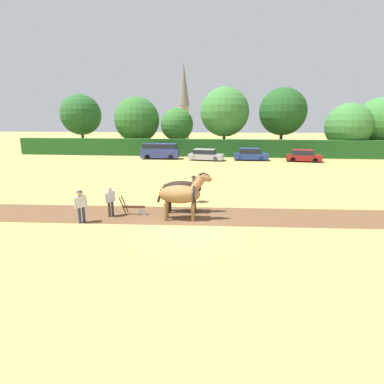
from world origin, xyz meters
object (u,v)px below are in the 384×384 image
object	(u,v)px
tree_center	(225,112)
parked_car_center	(303,156)
parked_car_center_left	(250,155)
plow	(136,209)
parked_car_left	(206,155)
tree_far_left	(81,115)
draft_horse_lead_left	(182,194)
farmer_beside_team	(194,187)
parked_van	(160,151)
tree_center_left	(177,124)
draft_horse_lead_right	(184,189)
tree_left	(137,120)
tree_center_right	(283,112)
tree_right	(349,126)
farmer_at_plow	(110,200)
church_spire	(184,100)
tree_far_right	(380,121)
farmer_onlooker_left	(81,204)

from	to	relation	value
tree_center	parked_car_center	distance (m)	13.67
tree_center	parked_car_center_left	world-z (taller)	tree_center
plow	parked_car_left	size ratio (longest dim) A/B	0.32
tree_far_left	parked_car_center	distance (m)	35.27
draft_horse_lead_left	tree_far_left	bearing A→B (deg)	119.67
farmer_beside_team	parked_van	world-z (taller)	parked_van
tree_far_left	farmer_beside_team	bearing A→B (deg)	-53.54
tree_center_left	parked_car_center_left	size ratio (longest dim) A/B	1.60
tree_far_left	parked_car_center_left	xyz separation A→B (m)	(27.13, -8.44, -5.26)
draft_horse_lead_right	parked_car_left	distance (m)	22.91
farmer_beside_team	tree_left	bearing A→B (deg)	96.88
plow	draft_horse_lead_right	bearing A→B (deg)	14.04
plow	parked_car_left	bearing A→B (deg)	81.41
tree_center_right	draft_horse_lead_left	distance (m)	34.52
tree_center_right	parked_car_center_left	bearing A→B (deg)	-123.35
tree_right	draft_horse_lead_right	distance (m)	35.81
tree_right	farmer_at_plow	xyz separation A→B (m)	(-23.24, -31.20, -3.35)
plow	farmer_beside_team	xyz separation A→B (m)	(2.88, 2.94, 0.69)
church_spire	plow	size ratio (longest dim) A/B	13.42
draft_horse_lead_left	parked_car_center	size ratio (longest dim) A/B	0.65
tree_left	farmer_beside_team	size ratio (longest dim) A/B	5.12
tree_far_right	parked_car_center	size ratio (longest dim) A/B	1.87
church_spire	farmer_beside_team	world-z (taller)	church_spire
parked_van	parked_car_center_left	bearing A→B (deg)	-2.79
tree_center_left	tree_center_right	xyz separation A→B (m)	(15.96, 0.34, 1.87)
tree_right	farmer_onlooker_left	bearing A→B (deg)	-126.90
tree_center	tree_far_right	size ratio (longest dim) A/B	1.20
tree_far_left	parked_car_center_left	bearing A→B (deg)	-17.27
tree_center_left	tree_center_right	size ratio (longest dim) A/B	0.71
church_spire	plow	xyz separation A→B (m)	(7.35, -68.31, -10.30)
tree_center_left	draft_horse_lead_left	distance (m)	32.89
tree_center	farmer_onlooker_left	size ratio (longest dim) A/B	5.89
draft_horse_lead_left	tree_center	bearing A→B (deg)	83.42
draft_horse_lead_right	farmer_beside_team	distance (m)	2.18
plow	parked_van	size ratio (longest dim) A/B	0.29
tree_center_left	tree_center	xyz separation A→B (m)	(7.35, -0.54, 1.83)
parked_car_center_left	parked_car_left	bearing A→B (deg)	-174.36
tree_center_left	tree_center_right	bearing A→B (deg)	1.21
tree_far_left	tree_left	size ratio (longest dim) A/B	1.06
tree_right	parked_car_left	xyz separation A→B (m)	(-19.91, -7.05, -3.59)
tree_right	parked_car_center	bearing A→B (deg)	-138.06
tree_center_right	plow	distance (m)	35.12
plow	parked_car_center_left	xyz separation A→B (m)	(7.88, 24.45, 0.44)
church_spire	farmer_onlooker_left	world-z (taller)	church_spire
farmer_at_plow	farmer_onlooker_left	distance (m)	1.60
tree_center_right	tree_center	bearing A→B (deg)	-174.19
tree_center_right	parked_car_left	xyz separation A→B (m)	(-10.84, -8.38, -5.66)
parked_car_center	tree_center_left	bearing A→B (deg)	165.32
plow	farmer_at_plow	world-z (taller)	farmer_at_plow
tree_center	farmer_onlooker_left	bearing A→B (deg)	-101.40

